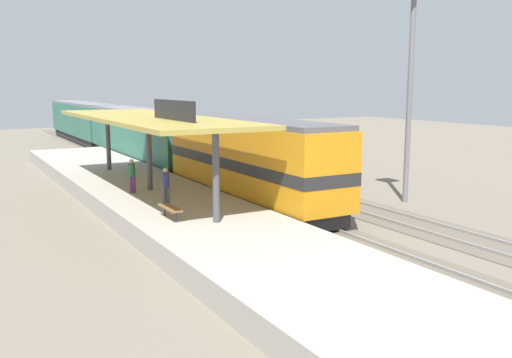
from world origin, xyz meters
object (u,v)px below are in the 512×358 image
object	(u,v)px
platform_bench	(170,208)
freight_car	(239,146)
passenger_carriage_rear	(82,121)
person_waiting	(166,184)
person_walking	(132,174)
light_mast	(412,43)
passenger_carriage_front	(140,135)
locomotive	(249,160)

from	to	relation	value
platform_bench	freight_car	world-z (taller)	freight_car
passenger_carriage_rear	person_waiting	distance (m)	40.83
platform_bench	person_walking	world-z (taller)	person_walking
freight_car	person_waiting	size ratio (longest dim) A/B	7.02
light_mast	person_walking	world-z (taller)	light_mast
passenger_carriage_rear	light_mast	world-z (taller)	light_mast
person_waiting	passenger_carriage_front	bearing A→B (deg)	75.19
passenger_carriage_front	passenger_carriage_rear	bearing A→B (deg)	90.00
locomotive	freight_car	bearing A→B (deg)	64.99
passenger_carriage_front	person_waiting	bearing A→B (deg)	-104.81
passenger_carriage_front	person_waiting	xyz separation A→B (m)	(-5.21, -19.70, -0.46)
person_waiting	person_walking	world-z (taller)	same
passenger_carriage_front	passenger_carriage_rear	distance (m)	20.80
locomotive	passenger_carriage_front	world-z (taller)	locomotive
locomotive	person_walking	size ratio (longest dim) A/B	8.44
light_mast	person_walking	xyz separation A→B (m)	(-13.45, 5.34, -6.54)
passenger_carriage_front	freight_car	size ratio (longest dim) A/B	1.67
passenger_carriage_front	person_waiting	size ratio (longest dim) A/B	11.70
platform_bench	person_waiting	distance (m)	2.76
passenger_carriage_front	freight_car	xyz separation A→B (m)	(4.60, -8.14, -0.34)
freight_car	person_walking	xyz separation A→B (m)	(-10.25, -7.93, -0.12)
platform_bench	light_mast	size ratio (longest dim) A/B	0.15
locomotive	person_walking	bearing A→B (deg)	161.13
platform_bench	person_walking	xyz separation A→B (m)	(0.35, 6.22, 0.51)
locomotive	light_mast	xyz separation A→B (m)	(7.80, -3.41, 5.99)
platform_bench	locomotive	xyz separation A→B (m)	(6.00, 4.29, 1.07)
locomotive	light_mast	world-z (taller)	light_mast
person_walking	light_mast	bearing A→B (deg)	-21.65
person_walking	person_waiting	bearing A→B (deg)	-82.98
passenger_carriage_rear	light_mast	size ratio (longest dim) A/B	1.71
passenger_carriage_front	person_walking	size ratio (longest dim) A/B	11.70
passenger_carriage_front	person_waiting	distance (m)	20.38
person_walking	platform_bench	bearing A→B (deg)	-93.18
passenger_carriage_rear	freight_car	xyz separation A→B (m)	(4.60, -28.94, -0.34)
passenger_carriage_rear	person_waiting	size ratio (longest dim) A/B	11.70
locomotive	passenger_carriage_rear	bearing A→B (deg)	90.00
locomotive	freight_car	size ratio (longest dim) A/B	1.20
passenger_carriage_rear	person_walking	xyz separation A→B (m)	(-5.65, -36.87, -0.46)
passenger_carriage_front	person_walking	xyz separation A→B (m)	(-5.65, -16.07, -0.46)
person_waiting	person_walking	bearing A→B (deg)	97.02
light_mast	person_waiting	xyz separation A→B (m)	(-13.01, 1.71, -6.54)
platform_bench	passenger_carriage_front	bearing A→B (deg)	74.94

